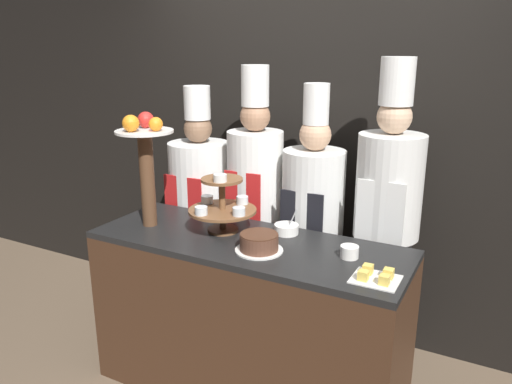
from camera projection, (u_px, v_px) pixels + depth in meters
wall_back at (314, 133)px, 3.36m from camera, size 10.00×0.06×2.80m
buffet_counter at (248, 318)px, 2.84m from camera, size 1.75×0.63×0.95m
tiered_stand at (222, 205)px, 2.80m from camera, size 0.39×0.39×0.35m
fruit_pedestal at (145, 154)px, 2.83m from camera, size 0.33×0.33×0.66m
cake_round at (259, 243)px, 2.56m from camera, size 0.25×0.25×0.09m
cup_white at (349, 252)px, 2.48m from camera, size 0.09×0.09×0.06m
cake_square_tray at (376, 276)px, 2.25m from camera, size 0.21×0.19×0.05m
serving_bowl_far at (286, 229)px, 2.80m from camera, size 0.14×0.14×0.16m
chef_left at (200, 202)px, 3.47m from camera, size 0.42×0.42×1.71m
chef_center_left at (255, 198)px, 3.25m from camera, size 0.36×0.36×1.85m
chef_center_right at (312, 218)px, 3.09m from camera, size 0.38×0.38×1.76m
chef_right at (387, 213)px, 2.85m from camera, size 0.37×0.37×1.91m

